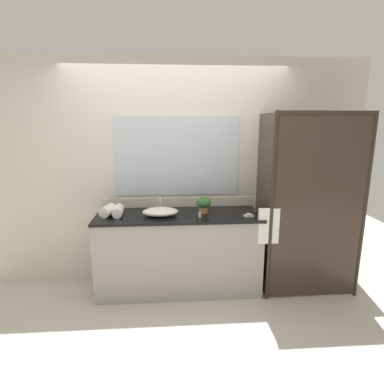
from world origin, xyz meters
TOP-DOWN VIEW (x-y plane):
  - ground_plane at (0.00, 0.00)m, footprint 8.00×8.00m
  - wall_back_with_mirror at (0.00, 0.34)m, footprint 4.40×0.06m
  - vanity_cabinet at (0.00, 0.01)m, footprint 1.80×0.58m
  - shower_enclosure at (1.27, -0.19)m, footprint 1.20×0.59m
  - sink_basin at (-0.20, -0.03)m, footprint 0.39×0.27m
  - faucet at (-0.20, 0.16)m, footprint 0.17×0.12m
  - potted_plant at (0.28, 0.04)m, footprint 0.16×0.16m
  - soap_dish at (0.75, -0.13)m, footprint 0.10×0.07m
  - amenity_bottle_shampoo at (0.23, -0.12)m, footprint 0.03×0.03m
  - amenity_bottle_lotion at (0.31, 0.21)m, footprint 0.03×0.03m
  - rolled_towel_near_edge at (-0.76, 0.01)m, footprint 0.16×0.24m
  - rolled_towel_middle at (-0.65, -0.00)m, footprint 0.12×0.24m

SIDE VIEW (x-z plane):
  - ground_plane at x=0.00m, z-range 0.00..0.00m
  - vanity_cabinet at x=0.00m, z-range 0.00..0.90m
  - soap_dish at x=0.75m, z-range 0.90..0.93m
  - amenity_bottle_shampoo at x=0.23m, z-range 0.90..0.97m
  - amenity_bottle_lotion at x=0.31m, z-range 0.90..0.99m
  - sink_basin at x=-0.20m, z-range 0.90..0.99m
  - faucet at x=-0.20m, z-range 0.87..1.02m
  - rolled_towel_middle at x=-0.65m, z-range 0.90..1.01m
  - rolled_towel_near_edge at x=-0.76m, z-range 0.90..1.02m
  - potted_plant at x=0.28m, z-range 0.92..1.10m
  - shower_enclosure at x=1.27m, z-range 0.02..2.02m
  - wall_back_with_mirror at x=0.00m, z-range 0.00..2.60m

